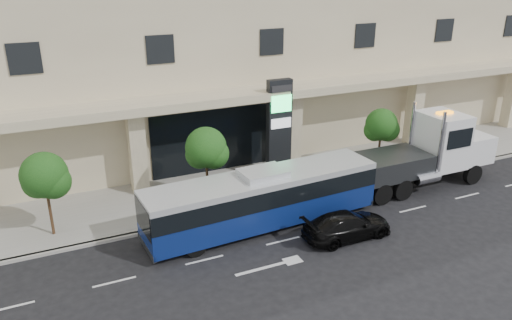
{
  "coord_description": "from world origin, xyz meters",
  "views": [
    {
      "loc": [
        -9.98,
        -20.0,
        12.43
      ],
      "look_at": [
        0.18,
        2.0,
        2.92
      ],
      "focal_mm": 35.0,
      "sensor_mm": 36.0,
      "label": 1
    }
  ],
  "objects": [
    {
      "name": "tow_truck",
      "position": [
        10.86,
        0.89,
        2.01
      ],
      "size": [
        10.68,
        2.78,
        4.88
      ],
      "rotation": [
        0.0,
        0.0,
        -0.0
      ],
      "color": "#2D3033",
      "rests_on": "ground"
    },
    {
      "name": "city_bus",
      "position": [
        -0.25,
        0.26,
        1.57
      ],
      "size": [
        12.29,
        3.18,
        3.08
      ],
      "rotation": [
        0.0,
        0.0,
        0.05
      ],
      "color": "black",
      "rests_on": "ground"
    },
    {
      "name": "curb",
      "position": [
        0.0,
        2.0,
        0.07
      ],
      "size": [
        120.0,
        0.3,
        0.15
      ],
      "primitive_type": "cube",
      "color": "gray",
      "rests_on": "ground"
    },
    {
      "name": "tree_left",
      "position": [
        -9.97,
        3.59,
        3.11
      ],
      "size": [
        2.27,
        2.2,
        4.22
      ],
      "color": "#422B19",
      "rests_on": "sidewalk"
    },
    {
      "name": "signage_pylon",
      "position": [
        3.4,
        5.65,
        3.21
      ],
      "size": [
        1.51,
        0.58,
        6.02
      ],
      "rotation": [
        0.0,
        0.0,
        -0.02
      ],
      "color": "black",
      "rests_on": "sidewalk"
    },
    {
      "name": "convention_center",
      "position": [
        -0.0,
        15.42,
        9.97
      ],
      "size": [
        60.0,
        17.6,
        20.0
      ],
      "color": "#BCAD8D",
      "rests_on": "ground"
    },
    {
      "name": "black_sedan",
      "position": [
        2.98,
        -2.49,
        0.66
      ],
      "size": [
        4.55,
        1.86,
        1.32
      ],
      "primitive_type": "imported",
      "rotation": [
        0.0,
        0.0,
        1.57
      ],
      "color": "black",
      "rests_on": "ground"
    },
    {
      "name": "ground",
      "position": [
        0.0,
        0.0,
        0.0
      ],
      "size": [
        120.0,
        120.0,
        0.0
      ],
      "primitive_type": "plane",
      "color": "black",
      "rests_on": "ground"
    },
    {
      "name": "tree_right",
      "position": [
        9.53,
        3.59,
        3.04
      ],
      "size": [
        2.1,
        2.0,
        4.04
      ],
      "color": "#422B19",
      "rests_on": "sidewalk"
    },
    {
      "name": "tree_mid",
      "position": [
        -1.97,
        3.59,
        3.26
      ],
      "size": [
        2.28,
        2.2,
        4.38
      ],
      "color": "#422B19",
      "rests_on": "sidewalk"
    },
    {
      "name": "sidewalk",
      "position": [
        0.0,
        5.0,
        0.07
      ],
      "size": [
        120.0,
        6.0,
        0.15
      ],
      "primitive_type": "cube",
      "color": "gray",
      "rests_on": "ground"
    }
  ]
}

